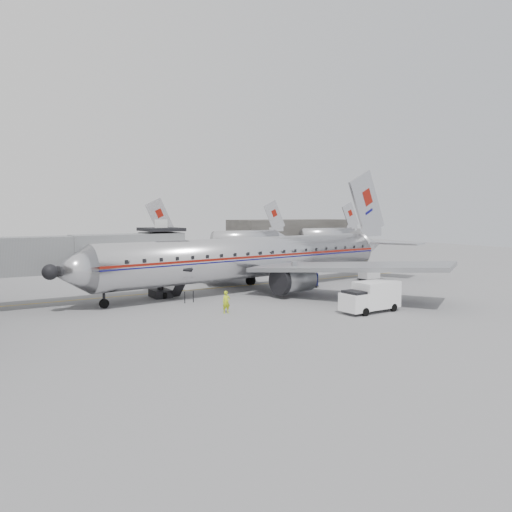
{
  "coord_description": "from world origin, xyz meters",
  "views": [
    {
      "loc": [
        -25.07,
        -39.63,
        7.74
      ],
      "look_at": [
        1.67,
        4.85,
        3.2
      ],
      "focal_mm": 35.0,
      "sensor_mm": 36.0,
      "label": 1
    }
  ],
  "objects_px": {
    "service_van": "(371,296)",
    "ramp_worker": "(226,302)",
    "baggage_cart_navy": "(308,279)",
    "baggage_cart_white": "(369,273)",
    "airliner": "(258,257)"
  },
  "relations": [
    {
      "from": "service_van",
      "to": "ramp_worker",
      "type": "distance_m",
      "value": 11.24
    },
    {
      "from": "baggage_cart_navy",
      "to": "baggage_cart_white",
      "type": "bearing_deg",
      "value": 23.59
    },
    {
      "from": "airliner",
      "to": "service_van",
      "type": "bearing_deg",
      "value": -91.92
    },
    {
      "from": "airliner",
      "to": "service_van",
      "type": "xyz_separation_m",
      "value": [
        1.55,
        -14.47,
        -2.02
      ]
    },
    {
      "from": "service_van",
      "to": "baggage_cart_white",
      "type": "distance_m",
      "value": 18.4
    },
    {
      "from": "baggage_cart_white",
      "to": "ramp_worker",
      "type": "distance_m",
      "value": 23.9
    },
    {
      "from": "baggage_cart_navy",
      "to": "baggage_cart_white",
      "type": "relative_size",
      "value": 1.11
    },
    {
      "from": "baggage_cart_navy",
      "to": "service_van",
      "type": "bearing_deg",
      "value": -84.8
    },
    {
      "from": "baggage_cart_white",
      "to": "ramp_worker",
      "type": "xyz_separation_m",
      "value": [
        -22.52,
        -8.0,
        -0.01
      ]
    },
    {
      "from": "airliner",
      "to": "service_van",
      "type": "height_order",
      "value": "airliner"
    },
    {
      "from": "service_van",
      "to": "ramp_worker",
      "type": "bearing_deg",
      "value": 148.56
    },
    {
      "from": "airliner",
      "to": "baggage_cart_white",
      "type": "distance_m",
      "value": 14.43
    },
    {
      "from": "baggage_cart_navy",
      "to": "ramp_worker",
      "type": "relative_size",
      "value": 1.34
    },
    {
      "from": "baggage_cart_navy",
      "to": "ramp_worker",
      "type": "xyz_separation_m",
      "value": [
        -13.52,
        -7.58,
        0.06
      ]
    },
    {
      "from": "service_van",
      "to": "baggage_cart_white",
      "type": "xyz_separation_m",
      "value": [
        12.64,
        13.36,
        -0.36
      ]
    }
  ]
}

